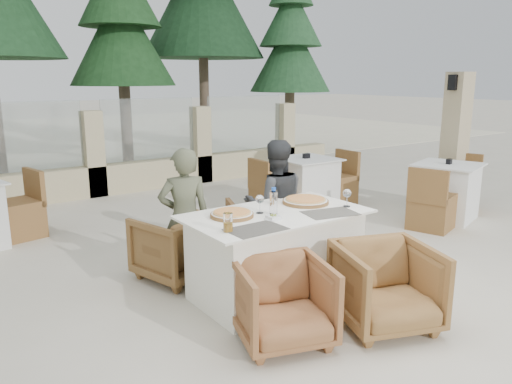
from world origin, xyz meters
TOP-DOWN VIEW (x-y plane):
  - ground at (0.00, 0.00)m, footprint 80.00×80.00m
  - sand_patch at (0.00, 14.00)m, footprint 30.00×16.00m
  - perimeter_wall_far at (0.00, 4.80)m, footprint 10.00×0.34m
  - lantern_pillar at (4.20, 1.00)m, footprint 0.34×0.34m
  - pine_centre at (1.50, 7.20)m, footprint 2.20×2.20m
  - pine_mid_right at (3.80, 7.80)m, footprint 2.99×2.99m
  - pine_far_right at (5.50, 6.50)m, footprint 1.98×1.98m
  - dining_table at (0.06, -0.01)m, footprint 1.60×0.90m
  - placemat_near_left at (-0.36, -0.31)m, footprint 0.45×0.30m
  - placemat_near_right at (0.44, -0.29)m, footprint 0.50×0.39m
  - pizza_left at (-0.32, 0.11)m, footprint 0.46×0.46m
  - pizza_right at (0.49, 0.10)m, footprint 0.47×0.47m
  - water_bottle at (0.02, -0.02)m, footprint 0.09×0.09m
  - wine_glass_centre at (-0.06, 0.06)m, footprint 0.10×0.10m
  - wine_glass_corner at (0.72, -0.21)m, footprint 0.10×0.10m
  - beer_glass_left at (-0.57, -0.23)m, footprint 0.08×0.08m
  - beer_glass_right at (0.25, 0.27)m, footprint 0.08×0.08m
  - olive_dish at (-0.08, -0.16)m, footprint 0.12×0.12m
  - armchair_far_left at (-0.47, 0.88)m, footprint 0.84×0.86m
  - armchair_far_right at (0.49, 0.73)m, footprint 0.93×0.94m
  - armchair_near_left at (-0.39, -0.68)m, footprint 0.84×0.85m
  - armchair_near_right at (0.42, -0.96)m, footprint 0.92×0.93m
  - diner_left at (-0.48, 0.66)m, footprint 0.55×0.45m
  - diner_right at (0.50, 0.57)m, footprint 0.79×0.72m
  - bg_table_b at (2.26, 2.11)m, footprint 1.66×0.86m
  - bg_table_c at (3.52, 0.62)m, footprint 1.81×1.28m

SIDE VIEW (x-z plane):
  - ground at x=0.00m, z-range 0.00..0.00m
  - sand_patch at x=0.00m, z-range 0.00..0.01m
  - armchair_near_left at x=-0.39m, z-range 0.00..0.62m
  - armchair_far_left at x=-0.47m, z-range 0.00..0.64m
  - armchair_near_right at x=0.42m, z-range 0.00..0.66m
  - armchair_far_right at x=0.49m, z-range 0.00..0.67m
  - dining_table at x=0.06m, z-range 0.00..0.77m
  - bg_table_b at x=2.26m, z-range 0.00..0.77m
  - bg_table_c at x=3.52m, z-range 0.00..0.77m
  - diner_left at x=-0.48m, z-range 0.00..1.31m
  - diner_right at x=0.50m, z-range 0.00..1.32m
  - placemat_near_left at x=-0.36m, z-range 0.77..0.77m
  - placemat_near_right at x=0.44m, z-range 0.77..0.77m
  - olive_dish at x=-0.08m, z-range 0.77..0.81m
  - pizza_left at x=-0.32m, z-range 0.77..0.82m
  - pizza_right at x=0.49m, z-range 0.77..0.83m
  - perimeter_wall_far at x=0.00m, z-range 0.00..1.60m
  - beer_glass_right at x=0.25m, z-range 0.77..0.90m
  - beer_glass_left at x=-0.57m, z-range 0.77..0.92m
  - wine_glass_centre at x=-0.06m, z-range 0.77..0.95m
  - wine_glass_corner at x=0.72m, z-range 0.77..0.95m
  - water_bottle at x=0.02m, z-range 0.77..1.00m
  - lantern_pillar at x=4.20m, z-range 0.00..2.00m
  - pine_far_right at x=5.50m, z-range 0.00..4.50m
  - pine_centre at x=1.50m, z-range 0.00..5.00m
  - pine_mid_right at x=3.80m, z-range 0.00..6.80m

